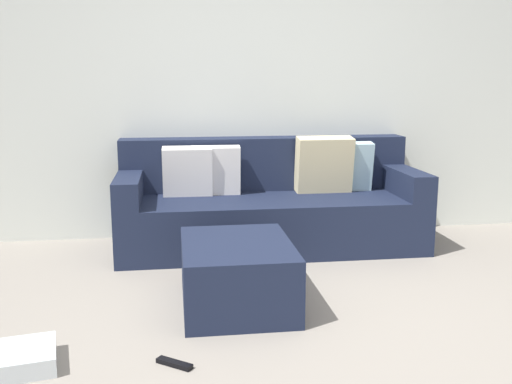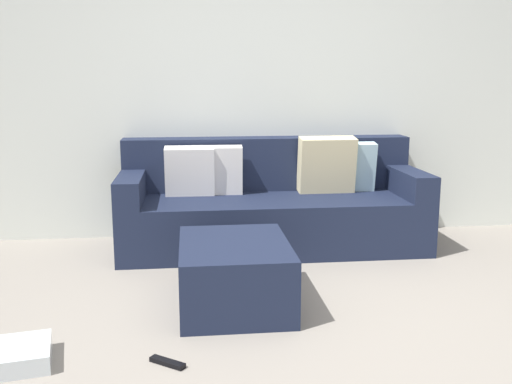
# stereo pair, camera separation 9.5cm
# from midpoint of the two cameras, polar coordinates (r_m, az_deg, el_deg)

# --- Properties ---
(ground_plane) EXTENTS (6.67, 6.67, 0.00)m
(ground_plane) POSITION_cam_midpoint_polar(r_m,az_deg,el_deg) (2.97, 4.96, -14.84)
(ground_plane) COLOR gray
(wall_back) EXTENTS (5.13, 0.10, 2.45)m
(wall_back) POSITION_cam_midpoint_polar(r_m,az_deg,el_deg) (4.86, -0.76, 10.28)
(wall_back) COLOR silver
(wall_back) RESTS_ON ground_plane
(couch_sectional) EXTENTS (2.30, 0.87, 0.85)m
(couch_sectional) POSITION_cam_midpoint_polar(r_m,az_deg,el_deg) (4.56, 0.70, -1.19)
(couch_sectional) COLOR #192138
(couch_sectional) RESTS_ON ground_plane
(ottoman) EXTENTS (0.62, 0.82, 0.37)m
(ottoman) POSITION_cam_midpoint_polar(r_m,az_deg,el_deg) (3.40, -2.68, -7.99)
(ottoman) COLOR #192138
(ottoman) RESTS_ON ground_plane
(storage_bin) EXTENTS (0.46, 0.38, 0.09)m
(storage_bin) POSITION_cam_midpoint_polar(r_m,az_deg,el_deg) (2.98, -23.85, -14.78)
(storage_bin) COLOR silver
(storage_bin) RESTS_ON ground_plane
(remote_near_ottoman) EXTENTS (0.17, 0.14, 0.02)m
(remote_near_ottoman) POSITION_cam_midpoint_polar(r_m,az_deg,el_deg) (2.82, -8.97, -16.22)
(remote_near_ottoman) COLOR black
(remote_near_ottoman) RESTS_ON ground_plane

